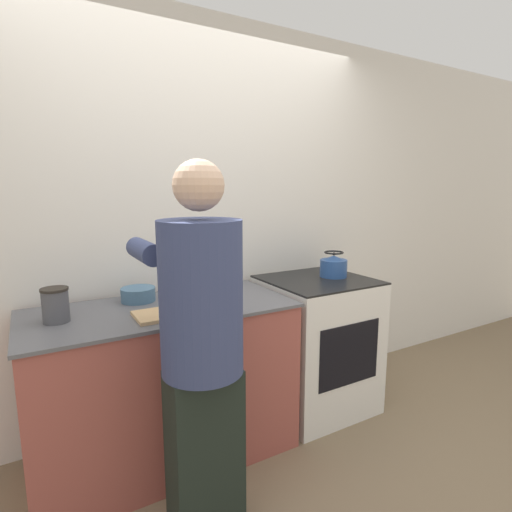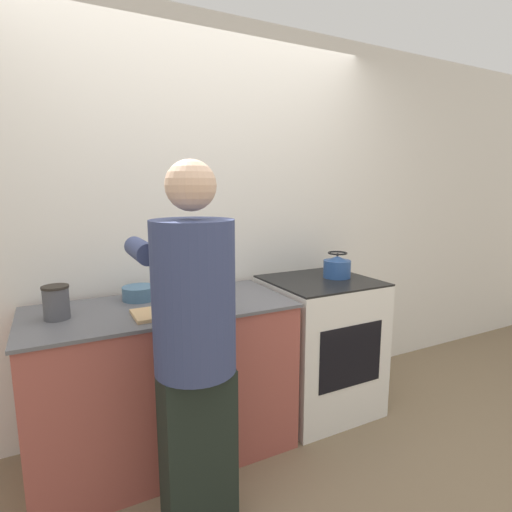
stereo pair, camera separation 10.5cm
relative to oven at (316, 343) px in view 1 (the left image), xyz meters
name	(u,v)px [view 1 (the left image)]	position (x,y,z in m)	size (l,w,h in m)	color
ground_plane	(249,466)	(-0.72, -0.33, -0.46)	(12.00, 12.00, 0.00)	#7A664C
wall_back	(196,223)	(-0.72, 0.39, 0.84)	(8.00, 0.05, 2.60)	silver
counter	(165,383)	(-1.08, 0.00, -0.02)	(1.42, 0.67, 0.89)	#9E4C42
oven	(316,343)	(0.00, 0.00, 0.00)	(0.68, 0.65, 0.92)	silver
person	(201,343)	(-1.09, -0.58, 0.43)	(0.39, 0.62, 1.64)	black
cutting_board	(171,313)	(-1.08, -0.15, 0.44)	(0.36, 0.22, 0.02)	tan
knife	(178,308)	(-1.03, -0.14, 0.45)	(0.22, 0.14, 0.01)	silver
kettle	(334,266)	(0.14, 0.01, 0.53)	(0.19, 0.19, 0.18)	#284C8C
bowl_prep	(138,294)	(-1.16, 0.18, 0.47)	(0.19, 0.19, 0.08)	#426684
canister_jar	(55,305)	(-1.59, 0.01, 0.51)	(0.13, 0.13, 0.17)	#4C4C51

